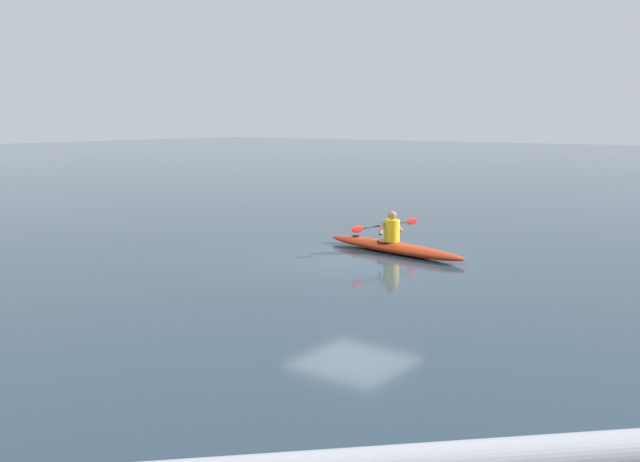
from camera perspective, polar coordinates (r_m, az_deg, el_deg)
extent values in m
plane|color=#283D4C|center=(16.61, 2.76, -2.24)|extent=(160.00, 160.00, 0.00)
ellipsoid|color=red|center=(17.42, 5.83, -1.30)|extent=(4.28, 1.38, 0.27)
torus|color=black|center=(17.52, 5.40, -0.85)|extent=(0.63, 0.63, 0.04)
cylinder|color=black|center=(18.26, 2.87, -0.39)|extent=(0.18, 0.18, 0.02)
cylinder|color=yellow|center=(17.39, 5.74, 0.04)|extent=(0.37, 0.37, 0.54)
sphere|color=#936B4C|center=(17.33, 5.76, 1.27)|extent=(0.21, 0.21, 0.21)
cylinder|color=black|center=(17.50, 5.26, 0.48)|extent=(0.40, 1.91, 0.03)
ellipsoid|color=red|center=(16.81, 3.02, 0.15)|extent=(0.11, 0.40, 0.17)
ellipsoid|color=red|center=(18.22, 7.32, 0.78)|extent=(0.11, 0.40, 0.17)
cylinder|color=#936B4C|center=(17.22, 4.91, 0.20)|extent=(0.19, 0.30, 0.34)
cylinder|color=#936B4C|center=(17.64, 6.17, 0.39)|extent=(0.24, 0.26, 0.34)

